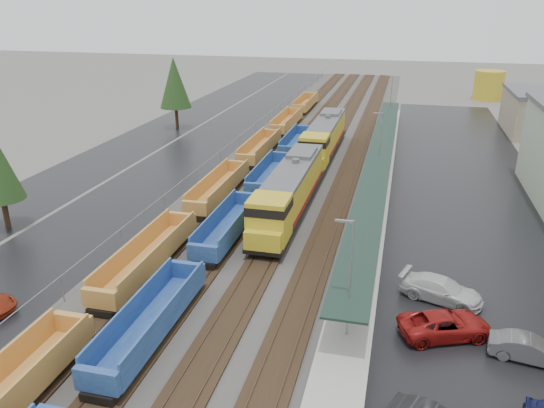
# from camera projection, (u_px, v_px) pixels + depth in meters

# --- Properties ---
(ballast_strip) EXTENTS (20.00, 160.00, 0.08)m
(ballast_strip) POSITION_uv_depth(u_px,v_px,m) (309.00, 154.00, 69.81)
(ballast_strip) COLOR #302D2B
(ballast_strip) RESTS_ON ground
(trackbed) EXTENTS (14.60, 160.00, 0.22)m
(trackbed) POSITION_uv_depth(u_px,v_px,m) (309.00, 153.00, 69.76)
(trackbed) COLOR black
(trackbed) RESTS_ON ground
(west_parking_lot) EXTENTS (10.00, 160.00, 0.02)m
(west_parking_lot) POSITION_uv_depth(u_px,v_px,m) (202.00, 147.00, 73.20)
(west_parking_lot) COLOR black
(west_parking_lot) RESTS_ON ground
(west_road) EXTENTS (9.00, 160.00, 0.02)m
(west_road) POSITION_uv_depth(u_px,v_px,m) (136.00, 143.00, 75.46)
(west_road) COLOR black
(west_road) RESTS_ON ground
(east_commuter_lot) EXTENTS (16.00, 100.00, 0.02)m
(east_commuter_lot) POSITION_uv_depth(u_px,v_px,m) (468.00, 191.00, 56.48)
(east_commuter_lot) COLOR black
(east_commuter_lot) RESTS_ON ground
(station_platform) EXTENTS (3.00, 80.00, 8.00)m
(station_platform) POSITION_uv_depth(u_px,v_px,m) (378.00, 178.00, 58.37)
(station_platform) COLOR #9E9B93
(station_platform) RESTS_ON ground
(chainlink_fence) EXTENTS (0.08, 160.04, 2.02)m
(chainlink_fence) POSITION_uv_depth(u_px,v_px,m) (236.00, 141.00, 69.97)
(chainlink_fence) COLOR gray
(chainlink_fence) RESTS_ON ground
(distant_hills) EXTENTS (301.00, 140.00, 25.20)m
(distant_hills) POSITION_uv_depth(u_px,v_px,m) (501.00, 54.00, 196.03)
(distant_hills) COLOR #4D5945
(distant_hills) RESTS_ON ground
(tree_west_far) EXTENTS (4.84, 4.84, 11.00)m
(tree_west_far) POSITION_uv_depth(u_px,v_px,m) (174.00, 83.00, 81.48)
(tree_west_far) COLOR #332316
(tree_west_far) RESTS_ON ground
(locomotive_lead) EXTENTS (3.19, 21.00, 4.75)m
(locomotive_lead) POSITION_uv_depth(u_px,v_px,m) (289.00, 192.00, 48.90)
(locomotive_lead) COLOR black
(locomotive_lead) RESTS_ON ground
(locomotive_trail) EXTENTS (3.19, 21.00, 4.75)m
(locomotive_trail) POSITION_uv_depth(u_px,v_px,m) (324.00, 138.00, 67.89)
(locomotive_trail) COLOR black
(locomotive_trail) RESTS_ON ground
(well_string_yellow) EXTENTS (2.45, 110.16, 2.17)m
(well_string_yellow) POSITION_uv_depth(u_px,v_px,m) (219.00, 188.00, 54.09)
(well_string_yellow) COLOR #BD8434
(well_string_yellow) RESTS_ON ground
(well_string_blue) EXTENTS (2.46, 85.46, 2.18)m
(well_string_blue) POSITION_uv_depth(u_px,v_px,m) (196.00, 266.00, 38.33)
(well_string_blue) COLOR navy
(well_string_blue) RESTS_ON ground
(storage_tank) EXTENTS (5.80, 5.80, 5.80)m
(storage_tank) POSITION_uv_depth(u_px,v_px,m) (489.00, 85.00, 106.55)
(storage_tank) COLOR gold
(storage_tank) RESTS_ON ground
(parked_car_east_b) EXTENTS (4.47, 6.12, 1.55)m
(parked_car_east_b) POSITION_uv_depth(u_px,v_px,m) (445.00, 325.00, 31.99)
(parked_car_east_b) COLOR maroon
(parked_car_east_b) RESTS_ON ground
(parked_car_east_c) EXTENTS (3.87, 5.93, 1.60)m
(parked_car_east_c) POSITION_uv_depth(u_px,v_px,m) (441.00, 290.00, 35.81)
(parked_car_east_c) COLOR silver
(parked_car_east_c) RESTS_ON ground
(parked_car_east_e) EXTENTS (2.14, 4.50, 1.42)m
(parked_car_east_e) POSITION_uv_depth(u_px,v_px,m) (529.00, 349.00, 29.86)
(parked_car_east_e) COLOR #505154
(parked_car_east_e) RESTS_ON ground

